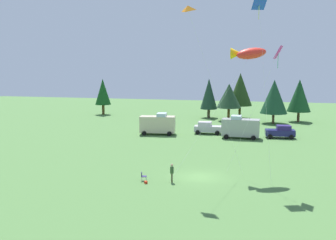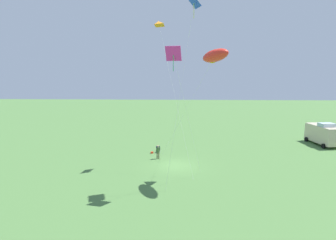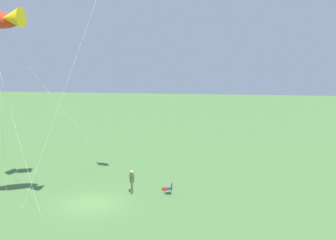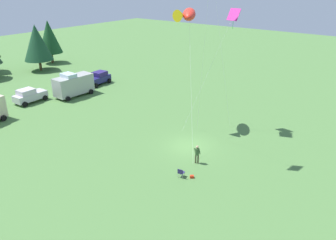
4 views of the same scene
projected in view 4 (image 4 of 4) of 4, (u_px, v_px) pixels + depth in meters
The scene contains 9 objects.
ground_plane at pixel (190, 146), 32.20m from camera, with size 160.00×160.00×0.00m, color #4B763B.
person_kite_flyer at pixel (197, 153), 28.86m from camera, with size 0.43×0.60×1.74m.
folding_chair at pixel (181, 172), 26.97m from camera, with size 0.57×0.57×0.82m.
backpack_on_grass at pixel (192, 177), 27.05m from camera, with size 0.32×0.22×0.22m, color red.
car_silver_compact at pixel (29, 95), 43.22m from camera, with size 4.26×2.34×1.89m.
van_motorhome_grey at pixel (73, 85), 45.33m from camera, with size 5.47×2.74×3.34m.
car_navy_hatch at pixel (98, 78), 50.71m from camera, with size 4.36×2.56×1.89m.
kite_large_fish at pixel (187, 15), 32.34m from camera, with size 8.73×6.90×12.63m.
kite_diamond_rainbow at pixel (233, 17), 32.38m from camera, with size 4.95×3.55×12.46m.
Camera 4 is at (-23.96, -15.60, 15.20)m, focal length 35.00 mm.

